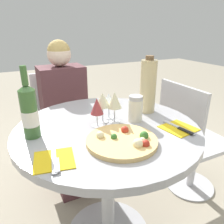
% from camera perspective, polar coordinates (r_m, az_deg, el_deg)
% --- Properties ---
extents(dining_table, '(0.94, 0.94, 0.76)m').
position_cam_1_polar(dining_table, '(1.20, -1.18, -10.81)').
color(dining_table, '#B2B2B7').
rests_on(dining_table, ground_plane).
extents(chair_behind_diner, '(0.42, 0.42, 0.88)m').
position_cam_1_polar(chair_behind_diner, '(1.94, -12.52, -3.80)').
color(chair_behind_diner, silver).
rests_on(chair_behind_diner, ground_plane).
extents(seated_diner, '(0.34, 0.48, 1.15)m').
position_cam_1_polar(seated_diner, '(1.77, -11.53, -3.16)').
color(seated_diner, '#512D33').
rests_on(seated_diner, ground_plane).
extents(chair_empty_side, '(0.42, 0.42, 0.88)m').
position_cam_1_polar(chair_empty_side, '(1.75, 19.64, -7.53)').
color(chair_empty_side, silver).
rests_on(chair_empty_side, ground_plane).
extents(pizza_large, '(0.31, 0.31, 0.05)m').
position_cam_1_polar(pizza_large, '(0.96, 2.89, -7.42)').
color(pizza_large, '#DBB26B').
rests_on(pizza_large, dining_table).
extents(wine_bottle, '(0.07, 0.07, 0.33)m').
position_cam_1_polar(wine_bottle, '(1.03, -20.76, 0.05)').
color(wine_bottle, '#38602D').
rests_on(wine_bottle, dining_table).
extents(tall_carafe, '(0.09, 0.09, 0.33)m').
position_cam_1_polar(tall_carafe, '(1.28, 9.38, 6.68)').
color(tall_carafe, tan).
rests_on(tall_carafe, dining_table).
extents(sugar_shaker, '(0.08, 0.08, 0.14)m').
position_cam_1_polar(sugar_shaker, '(1.16, 6.13, 0.87)').
color(sugar_shaker, silver).
rests_on(sugar_shaker, dining_table).
extents(wine_glass_back_right, '(0.07, 0.07, 0.14)m').
position_cam_1_polar(wine_glass_back_right, '(1.18, -0.84, 3.20)').
color(wine_glass_back_right, silver).
rests_on(wine_glass_back_right, dining_table).
extents(wine_glass_center, '(0.08, 0.08, 0.16)m').
position_cam_1_polar(wine_glass_center, '(1.12, -2.35, 3.10)').
color(wine_glass_center, silver).
rests_on(wine_glass_center, dining_table).
extents(wine_glass_front_right, '(0.07, 0.07, 0.17)m').
position_cam_1_polar(wine_glass_front_right, '(1.11, 0.67, 3.01)').
color(wine_glass_front_right, silver).
rests_on(wine_glass_front_right, dining_table).
extents(wine_glass_front_left, '(0.07, 0.07, 0.15)m').
position_cam_1_polar(wine_glass_front_left, '(1.08, -3.97, 1.38)').
color(wine_glass_front_left, silver).
rests_on(wine_glass_front_left, dining_table).
extents(place_setting_left, '(0.17, 0.19, 0.01)m').
position_cam_1_polar(place_setting_left, '(0.87, -14.87, -12.02)').
color(place_setting_left, gold).
rests_on(place_setting_left, dining_table).
extents(place_setting_right, '(0.17, 0.19, 0.01)m').
position_cam_1_polar(place_setting_right, '(1.14, 17.13, -4.07)').
color(place_setting_right, gold).
rests_on(place_setting_right, dining_table).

